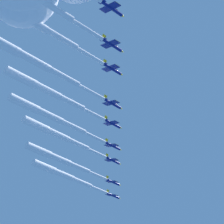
# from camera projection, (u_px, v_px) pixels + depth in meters

# --- Properties ---
(jet_lead) EXTENTS (24.55, 53.21, 4.57)m
(jet_lead) POSITION_uv_depth(u_px,v_px,m) (63.00, 175.00, 237.47)
(jet_lead) COLOR navy
(jet_port_inner) EXTENTS (24.23, 53.90, 4.56)m
(jet_port_inner) POSITION_uv_depth(u_px,v_px,m) (59.00, 159.00, 224.30)
(jet_port_inner) COLOR navy
(jet_starboard_inner) EXTENTS (24.45, 53.23, 4.49)m
(jet_starboard_inner) POSITION_uv_depth(u_px,v_px,m) (57.00, 134.00, 213.35)
(jet_starboard_inner) COLOR navy
(jet_port_mid) EXTENTS (25.09, 56.39, 4.59)m
(jet_port_mid) POSITION_uv_depth(u_px,v_px,m) (49.00, 115.00, 198.45)
(jet_port_mid) COLOR navy
(jet_starboard_mid) EXTENTS (24.51, 54.93, 4.50)m
(jet_starboard_mid) POSITION_uv_depth(u_px,v_px,m) (46.00, 90.00, 186.71)
(jet_starboard_mid) COLOR navy
(jet_port_outer) EXTENTS (27.12, 60.47, 4.56)m
(jet_port_outer) POSITION_uv_depth(u_px,v_px,m) (32.00, 60.00, 170.68)
(jet_port_outer) COLOR navy
(jet_starboard_outer) EXTENTS (26.46, 59.48, 4.55)m
(jet_starboard_outer) POSITION_uv_depth(u_px,v_px,m) (28.00, 20.00, 160.92)
(jet_starboard_outer) COLOR navy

